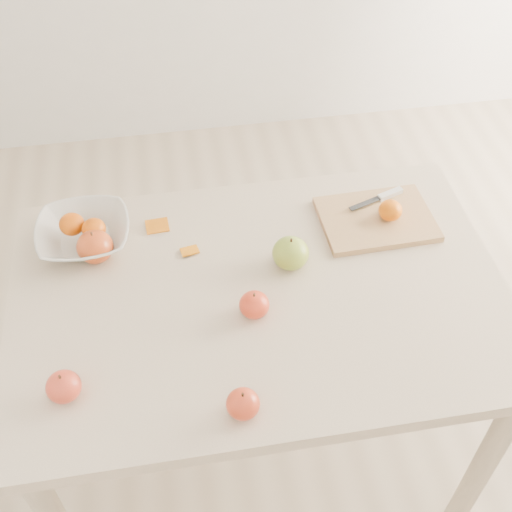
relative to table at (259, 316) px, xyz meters
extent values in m
plane|color=#C6B293|center=(0.00, 0.00, -0.65)|extent=(3.50, 3.50, 0.00)
cube|color=beige|center=(0.00, 0.00, 0.08)|extent=(1.20, 0.80, 0.04)
cylinder|color=#BCAA8E|center=(-0.54, 0.34, -0.30)|extent=(0.06, 0.06, 0.71)
cylinder|color=#BCAA8E|center=(0.54, 0.34, -0.30)|extent=(0.06, 0.06, 0.71)
cylinder|color=#BCAA8E|center=(0.54, -0.34, -0.30)|extent=(0.06, 0.06, 0.71)
cube|color=tan|center=(0.35, 0.19, 0.11)|extent=(0.30, 0.22, 0.02)
ellipsoid|color=#DD6607|center=(0.38, 0.18, 0.14)|extent=(0.06, 0.06, 0.05)
imported|color=silver|center=(-0.42, 0.24, 0.13)|extent=(0.24, 0.24, 0.06)
ellipsoid|color=#C76007|center=(-0.44, 0.25, 0.16)|extent=(0.06, 0.06, 0.06)
ellipsoid|color=#D96807|center=(-0.39, 0.22, 0.16)|extent=(0.06, 0.06, 0.05)
cube|color=#CA680E|center=(-0.23, 0.26, 0.10)|extent=(0.06, 0.05, 0.01)
cube|color=orange|center=(-0.15, 0.16, 0.10)|extent=(0.05, 0.04, 0.01)
cube|color=white|center=(0.41, 0.26, 0.12)|extent=(0.08, 0.04, 0.01)
cube|color=#33363A|center=(0.33, 0.24, 0.12)|extent=(0.09, 0.05, 0.00)
ellipsoid|color=olive|center=(0.09, 0.07, 0.14)|extent=(0.09, 0.09, 0.08)
ellipsoid|color=#A62614|center=(-0.39, 0.18, 0.14)|extent=(0.09, 0.09, 0.08)
ellipsoid|color=maroon|center=(-0.02, -0.07, 0.13)|extent=(0.07, 0.07, 0.06)
ellipsoid|color=#A10817|center=(-0.45, -0.22, 0.13)|extent=(0.07, 0.07, 0.07)
ellipsoid|color=#A51F20|center=(-0.09, -0.32, 0.13)|extent=(0.07, 0.07, 0.06)
camera|label=1|loc=(-0.18, -0.99, 1.28)|focal=45.00mm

